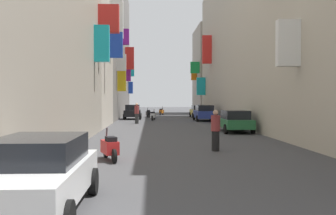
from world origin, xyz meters
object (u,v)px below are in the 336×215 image
at_px(parked_car_white, 37,173).
at_px(scooter_red, 110,147).
at_px(pedestrian_crossing, 216,130).
at_px(scooter_orange, 162,112).
at_px(pedestrian_near_left, 137,113).
at_px(parked_car_black, 133,112).
at_px(parked_car_green, 235,121).
at_px(scooter_white, 153,116).
at_px(scooter_black, 148,113).
at_px(parked_car_yellow, 199,111).
at_px(parked_car_blue, 204,113).

distance_m(parked_car_white, scooter_red, 6.32).
bearing_deg(pedestrian_crossing, scooter_orange, 91.90).
relative_size(parked_car_white, pedestrian_near_left, 2.35).
xyz_separation_m(parked_car_white, parked_car_black, (0.27, 34.37, 0.04)).
relative_size(parked_car_white, scooter_red, 2.31).
xyz_separation_m(parked_car_green, scooter_orange, (-3.97, 27.07, -0.28)).
bearing_deg(scooter_white, scooter_black, 95.21).
xyz_separation_m(parked_car_white, scooter_white, (2.45, 32.40, -0.29)).
height_order(scooter_white, pedestrian_near_left, pedestrian_near_left).
relative_size(parked_car_yellow, pedestrian_near_left, 2.42).
bearing_deg(parked_car_black, scooter_white, -42.07).
relative_size(scooter_red, pedestrian_near_left, 1.02).
relative_size(parked_car_white, parked_car_black, 1.07).
distance_m(parked_car_black, scooter_orange, 10.95).
relative_size(parked_car_blue, pedestrian_crossing, 2.57).
height_order(scooter_black, scooter_red, same).
distance_m(parked_car_white, scooter_orange, 44.93).
relative_size(parked_car_black, scooter_black, 2.05).
bearing_deg(pedestrian_crossing, parked_car_yellow, 84.24).
height_order(parked_car_white, parked_car_blue, parked_car_blue).
relative_size(scooter_orange, scooter_black, 0.94).
bearing_deg(pedestrian_crossing, parked_car_green, 73.09).
distance_m(parked_car_white, pedestrian_crossing, 9.86).
bearing_deg(parked_car_black, pedestrian_crossing, -79.93).
bearing_deg(parked_car_blue, scooter_orange, 104.97).
bearing_deg(pedestrian_crossing, scooter_white, 95.74).
xyz_separation_m(parked_car_yellow, scooter_white, (-5.32, -5.20, -0.29)).
distance_m(parked_car_yellow, scooter_white, 7.45).
xyz_separation_m(scooter_white, pedestrian_crossing, (2.40, -23.81, 0.39)).
height_order(scooter_red, scooter_white, same).
bearing_deg(scooter_orange, pedestrian_crossing, -88.10).
relative_size(scooter_black, pedestrian_crossing, 1.12).
height_order(scooter_black, pedestrian_crossing, pedestrian_crossing).
bearing_deg(scooter_orange, parked_car_black, -107.96).
bearing_deg(parked_car_yellow, pedestrian_near_left, -121.61).
height_order(parked_car_green, scooter_black, parked_car_green).
bearing_deg(pedestrian_crossing, scooter_black, 95.64).
height_order(parked_car_green, scooter_white, parked_car_green).
bearing_deg(scooter_black, parked_car_white, -92.85).
bearing_deg(parked_car_black, scooter_red, -89.05).
bearing_deg(parked_car_black, scooter_black, 67.54).
relative_size(parked_car_black, pedestrian_crossing, 2.30).
bearing_deg(parked_car_white, pedestrian_near_left, 87.90).
bearing_deg(scooter_red, parked_car_white, -96.64).
xyz_separation_m(scooter_orange, scooter_red, (-2.91, -38.51, 0.00)).
bearing_deg(parked_car_yellow, parked_car_white, -101.67).
relative_size(parked_car_black, scooter_white, 2.08).
height_order(parked_car_yellow, parked_car_blue, parked_car_blue).
bearing_deg(scooter_white, parked_car_green, -70.62).
xyz_separation_m(scooter_red, pedestrian_near_left, (0.24, 20.30, 0.44)).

